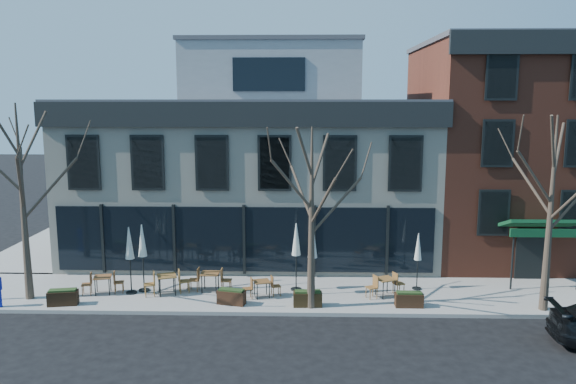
{
  "coord_description": "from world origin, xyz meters",
  "views": [
    {
      "loc": [
        2.67,
        -24.88,
        8.15
      ],
      "look_at": [
        1.94,
        2.0,
        3.76
      ],
      "focal_mm": 35.0,
      "sensor_mm": 36.0,
      "label": 1
    }
  ],
  "objects": [
    {
      "name": "red_brick_building",
      "position": [
        13.0,
        4.98,
        5.64
      ],
      "size": [
        8.2,
        11.78,
        11.18
      ],
      "color": "brown",
      "rests_on": "ground"
    },
    {
      "name": "umbrella_2",
      "position": [
        2.39,
        -1.88,
        2.21
      ],
      "size": [
        0.47,
        0.47,
        2.92
      ],
      "color": "black",
      "rests_on": "sidewalk_front"
    },
    {
      "name": "cafe_set_0",
      "position": [
        -5.69,
        -2.57,
        0.62
      ],
      "size": [
        1.78,
        0.83,
        0.91
      ],
      "color": "brown",
      "rests_on": "sidewalk_front"
    },
    {
      "name": "cafe_set_2",
      "position": [
        -1.25,
        -2.12,
        0.65
      ],
      "size": [
        1.86,
        0.76,
        0.98
      ],
      "color": "brown",
      "rests_on": "sidewalk_front"
    },
    {
      "name": "cafe_set_3",
      "position": [
        1.0,
        -2.8,
        0.58
      ],
      "size": [
        1.64,
        0.87,
        0.84
      ],
      "color": "brown",
      "rests_on": "sidewalk_front"
    },
    {
      "name": "umbrella_4",
      "position": [
        7.58,
        -1.62,
        1.88
      ],
      "size": [
        0.39,
        0.39,
        2.46
      ],
      "color": "black",
      "rests_on": "sidewalk_front"
    },
    {
      "name": "planter_2",
      "position": [
        2.87,
        -3.78,
        0.46
      ],
      "size": [
        1.14,
        0.49,
        0.63
      ],
      "color": "black",
      "rests_on": "sidewalk_front"
    },
    {
      "name": "cafe_set_1",
      "position": [
        -2.99,
        -2.55,
        0.66
      ],
      "size": [
        1.95,
        1.08,
        1.0
      ],
      "color": "brown",
      "rests_on": "sidewalk_front"
    },
    {
      "name": "ground",
      "position": [
        0.0,
        0.0,
        0.0
      ],
      "size": [
        120.0,
        120.0,
        0.0
      ],
      "primitive_type": "plane",
      "color": "black",
      "rests_on": "ground"
    },
    {
      "name": "umbrella_0",
      "position": [
        -4.52,
        -2.49,
        2.16
      ],
      "size": [
        0.45,
        0.45,
        2.84
      ],
      "color": "black",
      "rests_on": "sidewalk_front"
    },
    {
      "name": "sidewalk_front",
      "position": [
        3.25,
        -2.15,
        0.07
      ],
      "size": [
        33.5,
        4.7,
        0.15
      ],
      "primitive_type": "cube",
      "color": "gray",
      "rests_on": "ground"
    },
    {
      "name": "planter_0",
      "position": [
        -6.81,
        -3.91,
        0.47
      ],
      "size": [
        1.21,
        0.65,
        0.64
      ],
      "color": "black",
      "rests_on": "sidewalk_front"
    },
    {
      "name": "sidewalk_side",
      "position": [
        -11.25,
        6.0,
        0.07
      ],
      "size": [
        4.5,
        12.0,
        0.15
      ],
      "primitive_type": "cube",
      "color": "gray",
      "rests_on": "ground"
    },
    {
      "name": "planter_3",
      "position": [
        6.85,
        -3.74,
        0.45
      ],
      "size": [
        1.08,
        0.43,
        0.61
      ],
      "color": "black",
      "rests_on": "sidewalk_front"
    },
    {
      "name": "umbrella_3",
      "position": [
        3.07,
        -2.42,
        2.27
      ],
      "size": [
        0.48,
        0.48,
        3.01
      ],
      "color": "black",
      "rests_on": "sidewalk_front"
    },
    {
      "name": "tree_right",
      "position": [
        12.01,
        -3.9,
        4.02
      ],
      "size": [
        3.72,
        3.77,
        7.48
      ],
      "color": "#382B21",
      "rests_on": "sidewalk_front"
    },
    {
      "name": "cafe_set_4",
      "position": [
        6.09,
        -2.54,
        0.63
      ],
      "size": [
        1.78,
        1.13,
        0.93
      ],
      "color": "brown",
      "rests_on": "sidewalk_front"
    },
    {
      "name": "tree_mid",
      "position": [
        3.01,
        -3.9,
        3.79
      ],
      "size": [
        3.5,
        3.55,
        7.04
      ],
      "color": "#382B21",
      "rests_on": "sidewalk_front"
    },
    {
      "name": "tree_corner",
      "position": [
        -8.49,
        -3.2,
        4.25
      ],
      "size": [
        3.93,
        3.98,
        7.92
      ],
      "color": "#382B21",
      "rests_on": "sidewalk_front"
    },
    {
      "name": "umbrella_1",
      "position": [
        -4.07,
        -2.17,
        2.19
      ],
      "size": [
        0.46,
        0.46,
        2.89
      ],
      "color": "black",
      "rests_on": "sidewalk_front"
    },
    {
      "name": "corner_building",
      "position": [
        0.07,
        5.07,
        4.72
      ],
      "size": [
        18.39,
        10.39,
        11.1
      ],
      "color": "beige",
      "rests_on": "ground"
    },
    {
      "name": "planter_1",
      "position": [
        -0.15,
        -3.64,
        0.46
      ],
      "size": [
        1.18,
        0.69,
        0.62
      ],
      "color": "#331D11",
      "rests_on": "sidewalk_front"
    }
  ]
}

